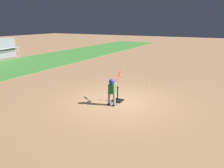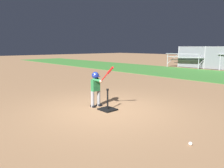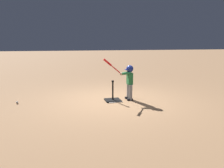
{
  "view_description": "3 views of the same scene",
  "coord_description": "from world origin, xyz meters",
  "px_view_note": "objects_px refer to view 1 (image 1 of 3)",
  "views": [
    {
      "loc": [
        -7.94,
        -4.0,
        3.3
      ],
      "look_at": [
        -0.3,
        0.14,
        0.84
      ],
      "focal_mm": 35.0,
      "sensor_mm": 36.0,
      "label": 1
    },
    {
      "loc": [
        4.82,
        -4.14,
        1.88
      ],
      "look_at": [
        0.09,
        0.16,
        0.79
      ],
      "focal_mm": 35.0,
      "sensor_mm": 36.0,
      "label": 2
    },
    {
      "loc": [
        1.73,
        6.52,
        1.81
      ],
      "look_at": [
        0.07,
        0.13,
        0.56
      ],
      "focal_mm": 35.0,
      "sensor_mm": 36.0,
      "label": 3
    }
  ],
  "objects_px": {
    "batting_tee": "(118,99)",
    "bleachers_far_right": "(0,53)",
    "baseball": "(148,85)",
    "batter_child": "(112,88)"
  },
  "relations": [
    {
      "from": "batting_tee",
      "to": "baseball",
      "type": "distance_m",
      "value": 2.91
    },
    {
      "from": "bleachers_far_right",
      "to": "batter_child",
      "type": "bearing_deg",
      "value": -110.12
    },
    {
      "from": "batting_tee",
      "to": "batter_child",
      "type": "distance_m",
      "value": 0.82
    },
    {
      "from": "batter_child",
      "to": "bleachers_far_right",
      "type": "bearing_deg",
      "value": 69.88
    },
    {
      "from": "baseball",
      "to": "bleachers_far_right",
      "type": "height_order",
      "value": "bleachers_far_right"
    },
    {
      "from": "batting_tee",
      "to": "bleachers_far_right",
      "type": "xyz_separation_m",
      "value": [
        4.93,
        14.87,
        0.43
      ]
    },
    {
      "from": "batter_child",
      "to": "baseball",
      "type": "height_order",
      "value": "batter_child"
    },
    {
      "from": "bleachers_far_right",
      "to": "batting_tee",
      "type": "bearing_deg",
      "value": -108.35
    },
    {
      "from": "baseball",
      "to": "bleachers_far_right",
      "type": "distance_m",
      "value": 15.41
    },
    {
      "from": "batting_tee",
      "to": "bleachers_far_right",
      "type": "relative_size",
      "value": 0.2
    }
  ]
}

